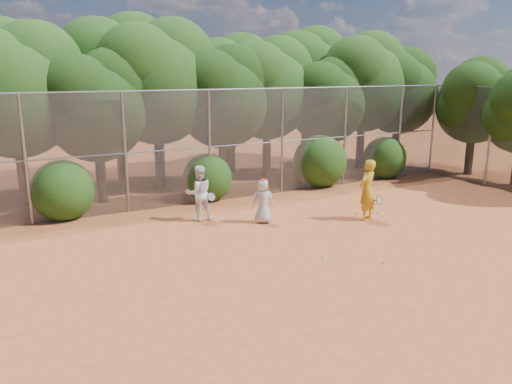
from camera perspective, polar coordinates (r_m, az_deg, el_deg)
ground at (r=13.75m, az=8.65°, el=-6.18°), size 80.00×80.00×0.00m
fence_back at (r=18.23m, az=-2.74°, el=5.53°), size 20.05×0.09×4.03m
fence_side at (r=22.40m, az=25.17°, el=5.78°), size 0.09×6.09×4.03m
tree_1 at (r=18.88m, az=-25.84°, el=10.93°), size 4.64×4.03×6.35m
tree_2 at (r=18.49m, az=-17.74°, el=9.80°), size 3.99×3.47×5.47m
tree_3 at (r=20.04m, az=-11.23°, el=12.76°), size 4.89×4.26×6.70m
tree_4 at (r=20.37m, az=-3.80°, el=11.20°), size 4.19×3.64×5.73m
tree_5 at (r=22.21m, az=1.35°, el=12.18°), size 4.51×3.92×6.17m
tree_6 at (r=22.73m, az=8.19°, el=10.62°), size 3.86×3.36×5.29m
tree_7 at (r=24.73m, az=12.23°, el=12.58°), size 4.77×4.14×6.53m
tree_8 at (r=25.85m, az=16.07°, el=11.37°), size 4.25×3.70×5.82m
tree_10 at (r=21.91m, az=-15.56°, el=13.19°), size 5.15×4.48×7.06m
tree_11 at (r=23.17m, az=-2.85°, el=12.52°), size 4.64×4.03×6.35m
tree_12 at (r=25.92m, az=5.85°, el=13.36°), size 5.02×4.37×6.88m
tree_13 at (r=24.66m, az=23.78°, el=9.85°), size 3.86×3.36×5.29m
bush_0 at (r=17.11m, az=-21.24°, el=0.47°), size 2.00×2.00×2.00m
bush_1 at (r=18.35m, az=-5.59°, el=1.88°), size 1.80×1.80×1.80m
bush_2 at (r=20.70m, az=7.31°, el=3.75°), size 2.20×2.20×2.20m
bush_3 at (r=22.90m, az=14.50°, el=4.00°), size 1.90×1.90×1.90m
player_yellow at (r=16.11m, az=12.57°, el=0.21°), size 0.92×0.69×1.95m
player_teen at (r=15.48m, az=0.82°, el=-1.01°), size 0.80×0.68×1.42m
player_white at (r=15.81m, az=-6.54°, el=-0.14°), size 0.93×0.77×1.77m
ball_0 at (r=16.88m, az=11.35°, el=-2.41°), size 0.07×0.07×0.07m
ball_1 at (r=16.64m, az=12.61°, el=-2.70°), size 0.07×0.07×0.07m
ball_2 at (r=12.85m, az=14.38°, el=-7.76°), size 0.07×0.07×0.07m
ball_3 at (r=17.16m, az=13.77°, el=-2.27°), size 0.07×0.07×0.07m
ball_4 at (r=12.89m, az=7.72°, el=-7.37°), size 0.07×0.07×0.07m
ball_5 at (r=18.62m, az=14.65°, el=-1.07°), size 0.07×0.07×0.07m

